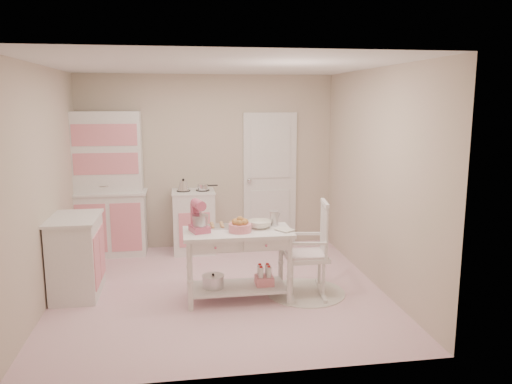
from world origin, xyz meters
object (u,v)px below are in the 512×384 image
at_px(base_cabinet, 76,256).
at_px(stand_mixer, 199,217).
at_px(stove, 194,221).
at_px(work_table, 238,265).
at_px(hutch, 109,184).
at_px(rocking_chair, 306,248).
at_px(bread_basket, 240,228).

distance_m(base_cabinet, stand_mixer, 1.54).
height_order(base_cabinet, stand_mixer, stand_mixer).
height_order(stove, stand_mixer, stand_mixer).
distance_m(base_cabinet, work_table, 1.87).
relative_size(hutch, work_table, 1.73).
distance_m(hutch, base_cabinet, 1.65).
xyz_separation_m(stove, rocking_chair, (1.23, -1.86, 0.09)).
bearing_deg(hutch, stand_mixer, -58.20).
relative_size(hutch, stand_mixer, 6.12).
bearing_deg(base_cabinet, stand_mixer, -16.59).
relative_size(work_table, stand_mixer, 3.53).
relative_size(hutch, base_cabinet, 2.26).
height_order(rocking_chair, stand_mixer, stand_mixer).
xyz_separation_m(hutch, stand_mixer, (1.21, -1.95, -0.07)).
xyz_separation_m(base_cabinet, work_table, (1.82, -0.44, -0.06)).
bearing_deg(stand_mixer, bread_basket, -25.98).
relative_size(base_cabinet, bread_basket, 3.68).
xyz_separation_m(base_cabinet, stand_mixer, (1.40, -0.42, 0.51)).
bearing_deg(rocking_chair, stove, 131.43).
xyz_separation_m(hutch, stove, (1.20, -0.05, -0.58)).
bearing_deg(stand_mixer, stove, 73.26).
distance_m(hutch, stand_mixer, 2.29).
height_order(work_table, stand_mixer, stand_mixer).
relative_size(hutch, stove, 2.26).
xyz_separation_m(work_table, bread_basket, (0.02, -0.05, 0.45)).
bearing_deg(base_cabinet, rocking_chair, -8.28).
height_order(hutch, base_cabinet, hutch).
relative_size(stove, stand_mixer, 2.71).
bearing_deg(base_cabinet, stove, 46.79).
height_order(hutch, stove, hutch).
xyz_separation_m(stove, stand_mixer, (0.01, -1.90, 0.51)).
distance_m(hutch, rocking_chair, 3.13).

